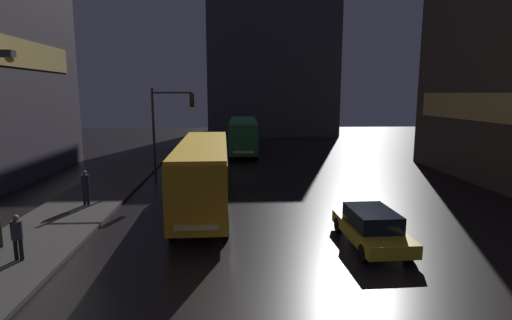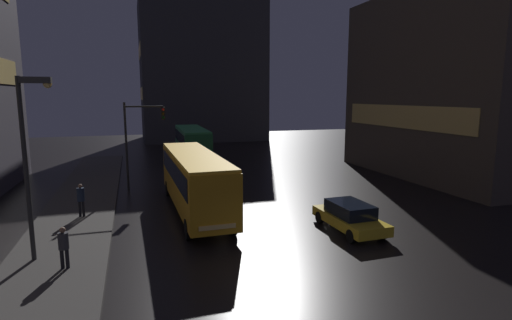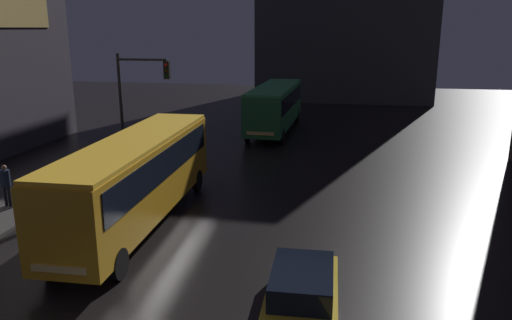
# 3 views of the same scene
# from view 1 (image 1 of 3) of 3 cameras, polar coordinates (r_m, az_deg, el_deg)

# --- Properties ---
(ground_plane) EXTENTS (120.00, 120.00, 0.00)m
(ground_plane) POSITION_cam_1_polar(r_m,az_deg,el_deg) (11.56, 2.50, -21.16)
(ground_plane) COLOR black
(sidewalk_left) EXTENTS (4.00, 48.00, 0.15)m
(sidewalk_left) POSITION_cam_1_polar(r_m,az_deg,el_deg) (22.18, -24.48, -6.58)
(sidewalk_left) COLOR #3D3A38
(sidewalk_left) RESTS_ON ground
(building_far_backdrop) EXTENTS (18.07, 12.00, 20.43)m
(building_far_backdrop) POSITION_cam_1_polar(r_m,az_deg,el_deg) (60.44, 2.06, 13.59)
(building_far_backdrop) COLOR #2D2D33
(building_far_backdrop) RESTS_ON ground
(bus_near) EXTENTS (2.64, 11.67, 3.43)m
(bus_near) POSITION_cam_1_polar(r_m,az_deg,el_deg) (20.55, -7.53, -1.18)
(bus_near) COLOR orange
(bus_near) RESTS_ON ground
(bus_far) EXTENTS (2.84, 11.03, 3.38)m
(bus_far) POSITION_cam_1_polar(r_m,az_deg,el_deg) (39.30, -1.84, 3.93)
(bus_far) COLOR #236B38
(bus_far) RESTS_ON ground
(car_taxi) EXTENTS (2.01, 4.52, 1.43)m
(car_taxi) POSITION_cam_1_polar(r_m,az_deg,el_deg) (16.44, 16.18, -9.16)
(car_taxi) COLOR gold
(car_taxi) RESTS_ON ground
(pedestrian_near) EXTENTS (0.54, 0.54, 1.64)m
(pedestrian_near) POSITION_cam_1_polar(r_m,az_deg,el_deg) (16.24, -30.98, -8.99)
(pedestrian_near) COLOR black
(pedestrian_near) RESTS_ON sidewalk_left
(pedestrian_mid) EXTENTS (0.47, 0.47, 1.82)m
(pedestrian_mid) POSITION_cam_1_polar(r_m,az_deg,el_deg) (22.46, -23.21, -3.24)
(pedestrian_mid) COLOR black
(pedestrian_mid) RESTS_ON sidewalk_left
(traffic_light_main) EXTENTS (2.83, 0.35, 6.24)m
(traffic_light_main) POSITION_cam_1_polar(r_m,az_deg,el_deg) (27.33, -12.54, 5.69)
(traffic_light_main) COLOR #2D2D2D
(traffic_light_main) RESTS_ON ground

